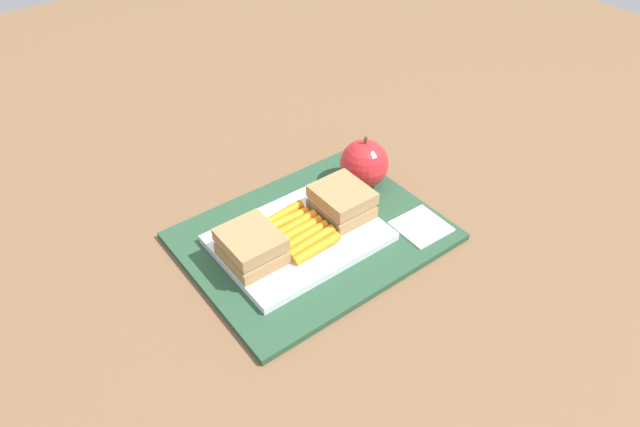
# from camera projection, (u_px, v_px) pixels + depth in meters

# --- Properties ---
(ground_plane) EXTENTS (2.40, 2.40, 0.00)m
(ground_plane) POSITION_uv_depth(u_px,v_px,m) (313.00, 239.00, 0.84)
(ground_plane) COLOR brown
(lunchbag_mat) EXTENTS (0.36, 0.28, 0.01)m
(lunchbag_mat) POSITION_uv_depth(u_px,v_px,m) (313.00, 236.00, 0.83)
(lunchbag_mat) COLOR #284C33
(lunchbag_mat) RESTS_ON ground_plane
(food_tray) EXTENTS (0.23, 0.17, 0.01)m
(food_tray) POSITION_uv_depth(u_px,v_px,m) (299.00, 238.00, 0.81)
(food_tray) COLOR white
(food_tray) RESTS_ON lunchbag_mat
(sandwich_half_left) EXTENTS (0.07, 0.08, 0.04)m
(sandwich_half_left) POSITION_uv_depth(u_px,v_px,m) (251.00, 246.00, 0.76)
(sandwich_half_left) COLOR #9E7A4C
(sandwich_half_left) RESTS_ON food_tray
(sandwich_half_right) EXTENTS (0.07, 0.08, 0.04)m
(sandwich_half_right) POSITION_uv_depth(u_px,v_px,m) (342.00, 202.00, 0.83)
(sandwich_half_right) COLOR #9E7A4C
(sandwich_half_right) RESTS_ON food_tray
(carrot_sticks_bundle) EXTENTS (0.08, 0.10, 0.02)m
(carrot_sticks_bundle) POSITION_uv_depth(u_px,v_px,m) (299.00, 231.00, 0.81)
(carrot_sticks_bundle) COLOR orange
(carrot_sticks_bundle) RESTS_ON food_tray
(apple) EXTENTS (0.08, 0.08, 0.09)m
(apple) POSITION_uv_depth(u_px,v_px,m) (364.00, 164.00, 0.90)
(apple) COLOR red
(apple) RESTS_ON lunchbag_mat
(paper_napkin) EXTENTS (0.07, 0.07, 0.00)m
(paper_napkin) POSITION_uv_depth(u_px,v_px,m) (421.00, 226.00, 0.84)
(paper_napkin) COLOR white
(paper_napkin) RESTS_ON lunchbag_mat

